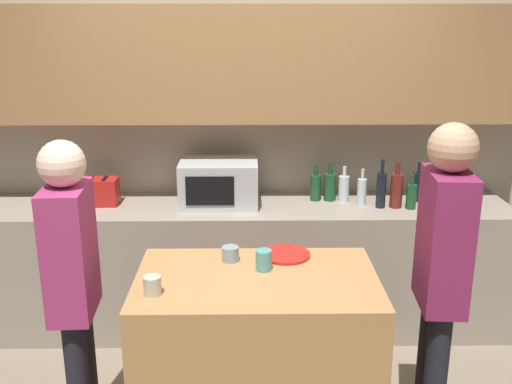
% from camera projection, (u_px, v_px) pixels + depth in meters
% --- Properties ---
extents(back_wall, '(6.40, 0.40, 2.70)m').
position_uv_depth(back_wall, '(244.00, 105.00, 4.11)').
color(back_wall, '#B2A893').
rests_on(back_wall, ground_plane).
extents(back_counter, '(3.60, 0.62, 0.90)m').
position_uv_depth(back_counter, '(244.00, 267.00, 4.17)').
color(back_counter, gray).
rests_on(back_counter, ground_plane).
extents(kitchen_island, '(1.16, 0.73, 0.94)m').
position_uv_depth(kitchen_island, '(257.00, 363.00, 2.99)').
color(kitchen_island, '#B27F4C').
rests_on(kitchen_island, ground_plane).
extents(microwave, '(0.52, 0.39, 0.30)m').
position_uv_depth(microwave, '(219.00, 183.00, 4.03)').
color(microwave, '#B7BABC').
rests_on(microwave, back_counter).
extents(toaster, '(0.26, 0.16, 0.18)m').
position_uv_depth(toaster, '(98.00, 192.00, 4.03)').
color(toaster, '#B21E19').
rests_on(toaster, back_counter).
extents(potted_plant, '(0.14, 0.14, 0.39)m').
position_uv_depth(potted_plant, '(451.00, 175.00, 4.03)').
color(potted_plant, '#333D4C').
rests_on(potted_plant, back_counter).
extents(bottle_0, '(0.07, 0.07, 0.25)m').
position_uv_depth(bottle_0, '(316.00, 187.00, 4.12)').
color(bottle_0, '#194723').
rests_on(bottle_0, back_counter).
extents(bottle_1, '(0.08, 0.08, 0.26)m').
position_uv_depth(bottle_1, '(330.00, 186.00, 4.12)').
color(bottle_1, '#194723').
rests_on(bottle_1, back_counter).
extents(bottle_2, '(0.07, 0.07, 0.25)m').
position_uv_depth(bottle_2, '(344.00, 188.00, 4.09)').
color(bottle_2, silver).
rests_on(bottle_2, back_counter).
extents(bottle_3, '(0.06, 0.06, 0.25)m').
position_uv_depth(bottle_3, '(362.00, 191.00, 4.02)').
color(bottle_3, silver).
rests_on(bottle_3, back_counter).
extents(bottle_4, '(0.06, 0.06, 0.33)m').
position_uv_depth(bottle_4, '(381.00, 189.00, 3.96)').
color(bottle_4, black).
rests_on(bottle_4, back_counter).
extents(bottle_5, '(0.08, 0.08, 0.31)m').
position_uv_depth(bottle_5, '(396.00, 190.00, 3.97)').
color(bottle_5, maroon).
rests_on(bottle_5, back_counter).
extents(bottle_6, '(0.07, 0.07, 0.23)m').
position_uv_depth(bottle_6, '(411.00, 196.00, 3.95)').
color(bottle_6, '#194723').
rests_on(bottle_6, back_counter).
extents(bottle_7, '(0.08, 0.08, 0.27)m').
position_uv_depth(bottle_7, '(418.00, 186.00, 4.11)').
color(bottle_7, black).
rests_on(bottle_7, back_counter).
extents(plate_on_island, '(0.26, 0.26, 0.01)m').
position_uv_depth(plate_on_island, '(285.00, 254.00, 3.10)').
color(plate_on_island, red).
rests_on(plate_on_island, kitchen_island).
extents(cup_0, '(0.08, 0.08, 0.10)m').
position_uv_depth(cup_0, '(264.00, 260.00, 2.92)').
color(cup_0, teal).
rests_on(cup_0, kitchen_island).
extents(cup_1, '(0.08, 0.08, 0.09)m').
position_uv_depth(cup_1, '(152.00, 285.00, 2.67)').
color(cup_1, '#BAB9A3').
rests_on(cup_1, kitchen_island).
extents(cup_2, '(0.09, 0.09, 0.08)m').
position_uv_depth(cup_2, '(230.00, 254.00, 3.04)').
color(cup_2, '#7D96A0').
rests_on(cup_2, kitchen_island).
extents(person_left, '(0.21, 0.35, 1.62)m').
position_uv_depth(person_left, '(73.00, 278.00, 2.80)').
color(person_left, black).
rests_on(person_left, ground_plane).
extents(person_center, '(0.22, 0.35, 1.69)m').
position_uv_depth(person_center, '(442.00, 267.00, 2.79)').
color(person_center, black).
rests_on(person_center, ground_plane).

